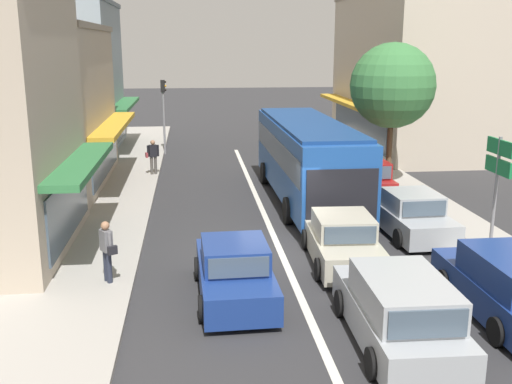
{
  "coord_description": "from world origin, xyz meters",
  "views": [
    {
      "loc": [
        -2.59,
        -17.13,
        6.14
      ],
      "look_at": [
        -0.45,
        2.68,
        1.2
      ],
      "focal_mm": 42.0,
      "sensor_mm": 36.0,
      "label": 1
    }
  ],
  "objects_px": {
    "directional_road_sign": "(498,168)",
    "wagon_queue_gap_filler": "(399,312)",
    "parked_hatchback_kerb_third": "(365,179)",
    "city_bus": "(307,155)",
    "street_tree_right": "(393,86)",
    "pedestrian_browsing_midblock": "(153,155)",
    "pedestrian_with_handbag_near": "(107,248)",
    "sedan_queue_far_back": "(342,241)",
    "sedan_behind_bus_mid": "(235,272)",
    "parked_sedan_kerb_second": "(411,215)",
    "parked_wagon_kerb_front": "(509,287)",
    "traffic_light_downstreet": "(164,104)"
  },
  "relations": [
    {
      "from": "sedan_queue_far_back",
      "to": "traffic_light_downstreet",
      "type": "height_order",
      "value": "traffic_light_downstreet"
    },
    {
      "from": "sedan_behind_bus_mid",
      "to": "pedestrian_browsing_midblock",
      "type": "height_order",
      "value": "pedestrian_browsing_midblock"
    },
    {
      "from": "parked_sedan_kerb_second",
      "to": "city_bus",
      "type": "bearing_deg",
      "value": 119.37
    },
    {
      "from": "sedan_queue_far_back",
      "to": "sedan_behind_bus_mid",
      "type": "distance_m",
      "value": 3.83
    },
    {
      "from": "wagon_queue_gap_filler",
      "to": "city_bus",
      "type": "bearing_deg",
      "value": 88.46
    },
    {
      "from": "street_tree_right",
      "to": "pedestrian_browsing_midblock",
      "type": "distance_m",
      "value": 11.36
    },
    {
      "from": "street_tree_right",
      "to": "pedestrian_with_handbag_near",
      "type": "relative_size",
      "value": 3.82
    },
    {
      "from": "directional_road_sign",
      "to": "wagon_queue_gap_filler",
      "type": "bearing_deg",
      "value": -132.92
    },
    {
      "from": "sedan_queue_far_back",
      "to": "parked_sedan_kerb_second",
      "type": "height_order",
      "value": "same"
    },
    {
      "from": "directional_road_sign",
      "to": "pedestrian_browsing_midblock",
      "type": "xyz_separation_m",
      "value": [
        -10.52,
        12.21,
        -1.64
      ]
    },
    {
      "from": "traffic_light_downstreet",
      "to": "street_tree_right",
      "type": "distance_m",
      "value": 13.8
    },
    {
      "from": "sedan_behind_bus_mid",
      "to": "parked_wagon_kerb_front",
      "type": "relative_size",
      "value": 0.94
    },
    {
      "from": "sedan_queue_far_back",
      "to": "pedestrian_browsing_midblock",
      "type": "bearing_deg",
      "value": 116.34
    },
    {
      "from": "parked_sedan_kerb_second",
      "to": "directional_road_sign",
      "type": "distance_m",
      "value": 3.49
    },
    {
      "from": "parked_wagon_kerb_front",
      "to": "parked_hatchback_kerb_third",
      "type": "bearing_deg",
      "value": 90.2
    },
    {
      "from": "city_bus",
      "to": "wagon_queue_gap_filler",
      "type": "distance_m",
      "value": 11.87
    },
    {
      "from": "parked_sedan_kerb_second",
      "to": "pedestrian_browsing_midblock",
      "type": "bearing_deg",
      "value": 132.23
    },
    {
      "from": "wagon_queue_gap_filler",
      "to": "sedan_behind_bus_mid",
      "type": "height_order",
      "value": "wagon_queue_gap_filler"
    },
    {
      "from": "parked_sedan_kerb_second",
      "to": "directional_road_sign",
      "type": "xyz_separation_m",
      "value": [
        1.58,
        -2.35,
        2.04
      ]
    },
    {
      "from": "wagon_queue_gap_filler",
      "to": "parked_hatchback_kerb_third",
      "type": "relative_size",
      "value": 1.22
    },
    {
      "from": "traffic_light_downstreet",
      "to": "pedestrian_with_handbag_near",
      "type": "height_order",
      "value": "traffic_light_downstreet"
    },
    {
      "from": "city_bus",
      "to": "street_tree_right",
      "type": "xyz_separation_m",
      "value": [
        4.02,
        2.01,
        2.54
      ]
    },
    {
      "from": "pedestrian_browsing_midblock",
      "to": "parked_wagon_kerb_front",
      "type": "bearing_deg",
      "value": -60.83
    },
    {
      "from": "city_bus",
      "to": "parked_wagon_kerb_front",
      "type": "relative_size",
      "value": 2.42
    },
    {
      "from": "wagon_queue_gap_filler",
      "to": "street_tree_right",
      "type": "relative_size",
      "value": 0.73
    },
    {
      "from": "sedan_queue_far_back",
      "to": "parked_sedan_kerb_second",
      "type": "relative_size",
      "value": 1.01
    },
    {
      "from": "parked_sedan_kerb_second",
      "to": "parked_hatchback_kerb_third",
      "type": "distance_m",
      "value": 5.29
    },
    {
      "from": "traffic_light_downstreet",
      "to": "directional_road_sign",
      "type": "bearing_deg",
      "value": -60.85
    },
    {
      "from": "parked_sedan_kerb_second",
      "to": "street_tree_right",
      "type": "relative_size",
      "value": 0.68
    },
    {
      "from": "pedestrian_with_handbag_near",
      "to": "pedestrian_browsing_midblock",
      "type": "bearing_deg",
      "value": 88.3
    },
    {
      "from": "parked_wagon_kerb_front",
      "to": "street_tree_right",
      "type": "height_order",
      "value": "street_tree_right"
    },
    {
      "from": "wagon_queue_gap_filler",
      "to": "parked_hatchback_kerb_third",
      "type": "distance_m",
      "value": 12.81
    },
    {
      "from": "parked_wagon_kerb_front",
      "to": "parked_sedan_kerb_second",
      "type": "bearing_deg",
      "value": 90.19
    },
    {
      "from": "traffic_light_downstreet",
      "to": "directional_road_sign",
      "type": "height_order",
      "value": "traffic_light_downstreet"
    },
    {
      "from": "parked_sedan_kerb_second",
      "to": "pedestrian_with_handbag_near",
      "type": "xyz_separation_m",
      "value": [
        -9.34,
        -3.39,
        0.4
      ]
    },
    {
      "from": "city_bus",
      "to": "sedan_queue_far_back",
      "type": "height_order",
      "value": "city_bus"
    },
    {
      "from": "traffic_light_downstreet",
      "to": "pedestrian_with_handbag_near",
      "type": "xyz_separation_m",
      "value": [
        -0.7,
        -19.35,
        -1.79
      ]
    },
    {
      "from": "parked_hatchback_kerb_third",
      "to": "directional_road_sign",
      "type": "xyz_separation_m",
      "value": [
        1.6,
        -7.64,
        1.99
      ]
    },
    {
      "from": "street_tree_right",
      "to": "sedan_behind_bus_mid",
      "type": "bearing_deg",
      "value": -124.36
    },
    {
      "from": "traffic_light_downstreet",
      "to": "pedestrian_with_handbag_near",
      "type": "relative_size",
      "value": 2.58
    },
    {
      "from": "city_bus",
      "to": "parked_wagon_kerb_front",
      "type": "xyz_separation_m",
      "value": [
        2.62,
        -10.83,
        -1.14
      ]
    },
    {
      "from": "traffic_light_downstreet",
      "to": "pedestrian_with_handbag_near",
      "type": "distance_m",
      "value": 19.44
    },
    {
      "from": "sedan_queue_far_back",
      "to": "pedestrian_with_handbag_near",
      "type": "height_order",
      "value": "pedestrian_with_handbag_near"
    },
    {
      "from": "sedan_queue_far_back",
      "to": "pedestrian_with_handbag_near",
      "type": "xyz_separation_m",
      "value": [
        -6.44,
        -1.04,
        0.4
      ]
    },
    {
      "from": "sedan_queue_far_back",
      "to": "parked_wagon_kerb_front",
      "type": "height_order",
      "value": "parked_wagon_kerb_front"
    },
    {
      "from": "traffic_light_downstreet",
      "to": "pedestrian_browsing_midblock",
      "type": "relative_size",
      "value": 2.58
    },
    {
      "from": "parked_sedan_kerb_second",
      "to": "pedestrian_with_handbag_near",
      "type": "height_order",
      "value": "pedestrian_with_handbag_near"
    },
    {
      "from": "street_tree_right",
      "to": "pedestrian_browsing_midblock",
      "type": "bearing_deg",
      "value": 162.76
    },
    {
      "from": "parked_wagon_kerb_front",
      "to": "traffic_light_downstreet",
      "type": "relative_size",
      "value": 1.07
    },
    {
      "from": "city_bus",
      "to": "traffic_light_downstreet",
      "type": "height_order",
      "value": "traffic_light_downstreet"
    }
  ]
}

